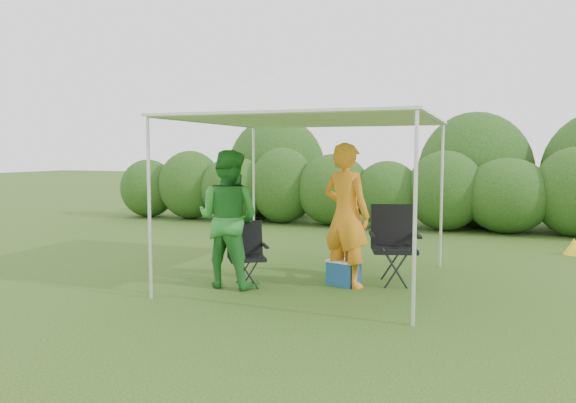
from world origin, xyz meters
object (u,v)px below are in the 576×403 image
(canopy, at_px, (314,92))
(chair_right, at_px, (394,239))
(woman, at_px, (228,219))
(chair_left, at_px, (246,249))
(cooler, at_px, (344,272))
(man, at_px, (346,215))

(canopy, bearing_deg, chair_right, 15.40)
(chair_right, relative_size, woman, 0.59)
(chair_left, bearing_deg, woman, -175.48)
(chair_right, relative_size, cooler, 2.20)
(chair_right, distance_m, chair_left, 1.92)
(woman, height_order, cooler, woman)
(cooler, bearing_deg, canopy, -174.12)
(canopy, xyz_separation_m, man, (0.48, -0.15, -1.56))
(chair_right, xyz_separation_m, man, (-0.53, -0.42, 0.34))
(chair_right, bearing_deg, chair_left, -171.27)
(chair_right, xyz_separation_m, woman, (-1.93, -0.93, 0.29))
(chair_left, relative_size, cooler, 1.77)
(chair_left, xyz_separation_m, cooler, (1.18, 0.41, -0.29))
(chair_left, bearing_deg, chair_right, -7.99)
(chair_left, distance_m, man, 1.34)
(canopy, height_order, cooler, canopy)
(chair_right, height_order, cooler, chair_right)
(man, relative_size, cooler, 3.96)
(woman, bearing_deg, chair_right, -151.75)
(chair_right, relative_size, chair_left, 1.25)
(canopy, distance_m, woman, 1.96)
(man, height_order, woman, man)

